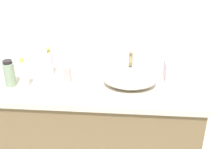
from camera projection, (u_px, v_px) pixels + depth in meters
The scene contains 10 objects.
bathroom_wall_rear at pixel (84, 9), 1.94m from camera, with size 6.00×0.06×2.60m, color silver.
vanity_counter at pixel (96, 134), 2.01m from camera, with size 1.43×0.58×0.87m.
wall_mirror_panel at pixel (99, 7), 1.88m from camera, with size 1.21×0.01×0.91m, color #B2BCC6.
sink_basin at pixel (130, 78), 1.77m from camera, with size 0.36×0.27×0.11m, color silver.
faucet at pixel (131, 63), 1.88m from camera, with size 0.03×0.15×0.17m.
soap_dispenser at pixel (50, 63), 1.89m from camera, with size 0.05×0.05×0.22m.
lotion_bottle at pixel (9, 73), 1.76m from camera, with size 0.07×0.07×0.18m.
perfume_bottle at pixel (67, 73), 1.83m from camera, with size 0.06×0.06×0.12m.
spray_can at pixel (24, 74), 1.73m from camera, with size 0.05×0.05×0.21m.
tissue_box at pixel (174, 71), 1.82m from camera, with size 0.14×0.14×0.17m.
Camera 1 is at (0.36, -1.20, 1.72)m, focal length 43.08 mm.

